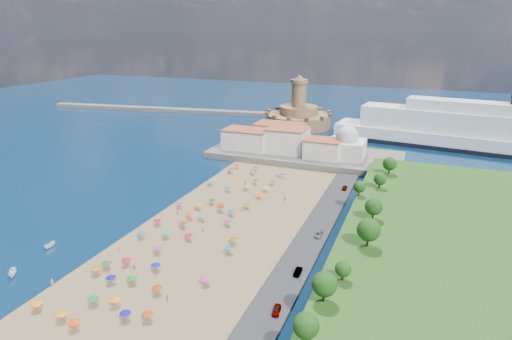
% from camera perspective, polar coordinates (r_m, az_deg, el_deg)
% --- Properties ---
extents(ground, '(700.00, 700.00, 0.00)m').
position_cam_1_polar(ground, '(145.33, -5.12, -5.71)').
color(ground, '#071938').
rests_on(ground, ground).
extents(terrace, '(90.00, 36.00, 3.00)m').
position_cam_1_polar(terrace, '(205.93, 6.48, 2.01)').
color(terrace, '#59544C').
rests_on(terrace, ground).
extents(jetty, '(18.00, 70.00, 2.40)m').
position_cam_1_polar(jetty, '(244.44, 3.67, 4.64)').
color(jetty, '#59544C').
rests_on(jetty, ground).
extents(breakwater, '(199.03, 34.77, 2.60)m').
position_cam_1_polar(breakwater, '(325.48, -10.55, 7.85)').
color(breakwater, '#59544C').
rests_on(breakwater, ground).
extents(waterfront_buildings, '(57.00, 29.00, 11.00)m').
position_cam_1_polar(waterfront_buildings, '(208.44, 3.12, 4.12)').
color(waterfront_buildings, silver).
rests_on(waterfront_buildings, terrace).
extents(domed_building, '(16.00, 16.00, 15.00)m').
position_cam_1_polar(domed_building, '(198.04, 11.99, 3.31)').
color(domed_building, silver).
rests_on(domed_building, terrace).
extents(fortress, '(40.00, 40.00, 32.40)m').
position_cam_1_polar(fortress, '(271.32, 5.68, 7.16)').
color(fortress, '#95734A').
rests_on(fortress, ground).
extents(cruise_ship, '(139.46, 36.65, 30.14)m').
position_cam_1_polar(cruise_ship, '(243.00, 26.75, 4.48)').
color(cruise_ship, black).
rests_on(cruise_ship, ground).
extents(beach_parasols, '(33.39, 111.72, 2.20)m').
position_cam_1_polar(beach_parasols, '(134.98, -7.95, -6.79)').
color(beach_parasols, gray).
rests_on(beach_parasols, beach).
extents(beachgoers, '(37.00, 95.45, 1.89)m').
position_cam_1_polar(beachgoers, '(147.25, -4.92, -4.89)').
color(beachgoers, tan).
rests_on(beachgoers, beach).
extents(moored_boats, '(5.77, 18.72, 1.70)m').
position_cam_1_polar(moored_boats, '(129.78, -28.08, -10.71)').
color(moored_boats, white).
rests_on(moored_boats, ground).
extents(parked_cars, '(2.17, 84.08, 1.40)m').
position_cam_1_polar(parked_cars, '(126.44, 8.06, -9.01)').
color(parked_cars, gray).
rests_on(parked_cars, promenade).
extents(hillside_trees, '(12.48, 106.75, 7.68)m').
position_cam_1_polar(hillside_trees, '(121.20, 14.18, -6.17)').
color(hillside_trees, '#382314').
rests_on(hillside_trees, hillside).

